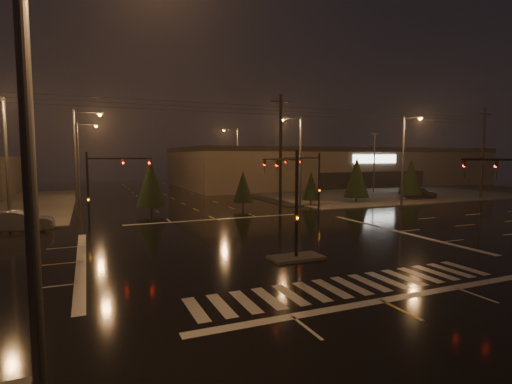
% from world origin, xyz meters
% --- Properties ---
extents(ground, '(140.00, 140.00, 0.00)m').
position_xyz_m(ground, '(0.00, 0.00, 0.00)').
color(ground, black).
rests_on(ground, ground).
extents(sidewalk_ne, '(36.00, 36.00, 0.12)m').
position_xyz_m(sidewalk_ne, '(30.00, 30.00, 0.06)').
color(sidewalk_ne, '#43413C').
rests_on(sidewalk_ne, ground).
extents(median_island, '(3.00, 1.60, 0.15)m').
position_xyz_m(median_island, '(0.00, -4.00, 0.07)').
color(median_island, '#43413C').
rests_on(median_island, ground).
extents(crosswalk, '(15.00, 2.60, 0.01)m').
position_xyz_m(crosswalk, '(0.00, -9.00, 0.01)').
color(crosswalk, beige).
rests_on(crosswalk, ground).
extents(stop_bar_near, '(16.00, 0.50, 0.01)m').
position_xyz_m(stop_bar_near, '(0.00, -11.00, 0.01)').
color(stop_bar_near, beige).
rests_on(stop_bar_near, ground).
extents(stop_bar_far, '(16.00, 0.50, 0.01)m').
position_xyz_m(stop_bar_far, '(0.00, 11.00, 0.01)').
color(stop_bar_far, beige).
rests_on(stop_bar_far, ground).
extents(parking_lot, '(50.00, 24.00, 0.08)m').
position_xyz_m(parking_lot, '(35.00, 28.00, 0.04)').
color(parking_lot, black).
rests_on(parking_lot, ground).
extents(retail_building, '(60.20, 28.30, 7.20)m').
position_xyz_m(retail_building, '(35.00, 45.99, 3.84)').
color(retail_building, brown).
rests_on(retail_building, ground).
extents(signal_mast_median, '(0.25, 4.59, 6.00)m').
position_xyz_m(signal_mast_median, '(0.00, -3.07, 3.75)').
color(signal_mast_median, black).
rests_on(signal_mast_median, ground).
extents(signal_mast_ne, '(4.84, 1.86, 6.00)m').
position_xyz_m(signal_mast_ne, '(9.50, 10.14, 3.79)').
color(signal_mast_ne, black).
rests_on(signal_mast_ne, ground).
extents(signal_mast_nw, '(4.84, 1.86, 6.00)m').
position_xyz_m(signal_mast_nw, '(-9.50, 10.14, 3.79)').
color(signal_mast_nw, black).
rests_on(signal_mast_nw, ground).
extents(streetlight_0, '(2.77, 0.32, 10.00)m').
position_xyz_m(streetlight_0, '(-11.18, -15.00, 5.80)').
color(streetlight_0, '#38383A').
rests_on(streetlight_0, ground).
extents(streetlight_1, '(2.77, 0.32, 10.00)m').
position_xyz_m(streetlight_1, '(-11.18, 18.00, 5.80)').
color(streetlight_1, '#38383A').
rests_on(streetlight_1, ground).
extents(streetlight_2, '(2.77, 0.32, 10.00)m').
position_xyz_m(streetlight_2, '(-11.18, 34.00, 5.80)').
color(streetlight_2, '#38383A').
rests_on(streetlight_2, ground).
extents(streetlight_3, '(2.77, 0.32, 10.00)m').
position_xyz_m(streetlight_3, '(11.18, 16.00, 5.80)').
color(streetlight_3, '#38383A').
rests_on(streetlight_3, ground).
extents(streetlight_4, '(2.77, 0.32, 10.00)m').
position_xyz_m(streetlight_4, '(11.18, 36.00, 5.80)').
color(streetlight_4, '#38383A').
rests_on(streetlight_4, ground).
extents(streetlight_5, '(0.32, 2.77, 10.00)m').
position_xyz_m(streetlight_5, '(-16.00, 11.18, 5.80)').
color(streetlight_5, '#38383A').
rests_on(streetlight_5, ground).
extents(streetlight_6, '(0.32, 2.77, 10.00)m').
position_xyz_m(streetlight_6, '(22.00, 11.18, 5.80)').
color(streetlight_6, '#38383A').
rests_on(streetlight_6, ground).
extents(utility_pole_1, '(2.20, 0.32, 12.00)m').
position_xyz_m(utility_pole_1, '(8.00, 14.00, 6.13)').
color(utility_pole_1, black).
rests_on(utility_pole_1, ground).
extents(utility_pole_2, '(2.20, 0.32, 12.00)m').
position_xyz_m(utility_pole_2, '(38.00, 14.00, 6.13)').
color(utility_pole_2, black).
rests_on(utility_pole_2, ground).
extents(conifer_0, '(2.09, 2.09, 3.97)m').
position_xyz_m(conifer_0, '(13.05, 16.30, 2.33)').
color(conifer_0, black).
rests_on(conifer_0, ground).
extents(conifer_1, '(3.04, 3.04, 5.45)m').
position_xyz_m(conifer_1, '(19.64, 16.61, 3.07)').
color(conifer_1, black).
rests_on(conifer_1, ground).
extents(conifer_2, '(3.00, 3.00, 5.39)m').
position_xyz_m(conifer_2, '(28.11, 16.51, 3.04)').
color(conifer_2, black).
rests_on(conifer_2, ground).
extents(conifer_3, '(2.97, 2.97, 5.34)m').
position_xyz_m(conifer_3, '(-4.76, 16.95, 3.02)').
color(conifer_3, black).
rests_on(conifer_3, ground).
extents(conifer_4, '(2.20, 2.20, 4.14)m').
position_xyz_m(conifer_4, '(4.95, 16.89, 2.42)').
color(conifer_4, black).
rests_on(conifer_4, ground).
extents(car_parked, '(3.28, 4.63, 1.47)m').
position_xyz_m(car_parked, '(30.97, 17.67, 0.73)').
color(car_parked, black).
rests_on(car_parked, ground).
extents(car_crossing, '(5.13, 1.94, 1.67)m').
position_xyz_m(car_crossing, '(-15.51, 10.95, 0.84)').
color(car_crossing, slate).
rests_on(car_crossing, ground).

